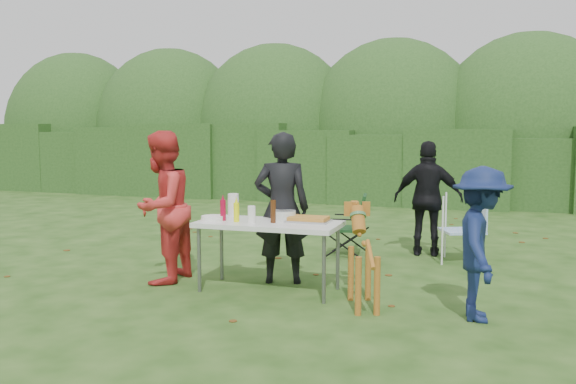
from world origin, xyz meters
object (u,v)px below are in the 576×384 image
(paper_towel_roll, at_px, (233,205))
(mustard_bottle, at_px, (236,212))
(person_red_jacket, at_px, (162,207))
(child, at_px, (481,244))
(beer_bottle, at_px, (273,211))
(folding_table, at_px, (269,227))
(person_cook, at_px, (282,208))
(camping_chair, at_px, (347,225))
(ketchup_bottle, at_px, (223,210))
(dog, at_px, (364,259))
(lawn_chair, at_px, (462,228))
(person_black_puffy, at_px, (428,199))

(paper_towel_roll, bearing_deg, mustard_bottle, -60.80)
(person_red_jacket, bearing_deg, child, 85.06)
(child, height_order, beer_bottle, child)
(folding_table, xyz_separation_m, person_cook, (0.02, 0.37, 0.15))
(person_red_jacket, relative_size, camping_chair, 2.00)
(ketchup_bottle, bearing_deg, paper_towel_roll, 89.51)
(folding_table, bearing_deg, camping_chair, 79.28)
(dog, height_order, beer_bottle, beer_bottle)
(lawn_chair, bearing_deg, ketchup_bottle, 18.83)
(folding_table, xyz_separation_m, dog, (1.07, -0.28, -0.21))
(camping_chair, distance_m, beer_bottle, 2.11)
(camping_chair, xyz_separation_m, paper_towel_roll, (-0.87, -1.80, 0.45))
(child, bearing_deg, person_red_jacket, 79.94)
(folding_table, height_order, person_red_jacket, person_red_jacket)
(person_black_puffy, xyz_separation_m, camping_chair, (-1.03, -0.39, -0.35))
(person_red_jacket, height_order, person_black_puffy, person_red_jacket)
(person_red_jacket, distance_m, person_black_puffy, 3.60)
(folding_table, xyz_separation_m, person_black_puffy, (1.41, 2.38, 0.09))
(folding_table, bearing_deg, person_red_jacket, -178.69)
(person_cook, relative_size, paper_towel_roll, 6.47)
(folding_table, height_order, ketchup_bottle, ketchup_bottle)
(person_black_puffy, relative_size, mustard_bottle, 7.77)
(ketchup_bottle, distance_m, beer_bottle, 0.56)
(person_cook, bearing_deg, dog, 131.06)
(mustard_bottle, height_order, ketchup_bottle, ketchup_bottle)
(dog, bearing_deg, child, -112.35)
(person_cook, xyz_separation_m, beer_bottle, (0.05, -0.41, 0.02))
(ketchup_bottle, relative_size, beer_bottle, 0.92)
(person_red_jacket, bearing_deg, camping_chair, 140.91)
(person_cook, height_order, lawn_chair, person_cook)
(child, xyz_separation_m, beer_bottle, (-2.08, 0.27, 0.17))
(paper_towel_roll, bearing_deg, beer_bottle, -23.37)
(person_cook, relative_size, lawn_chair, 1.88)
(child, bearing_deg, dog, 83.02)
(folding_table, height_order, child, child)
(person_red_jacket, height_order, lawn_chair, person_red_jacket)
(lawn_chair, relative_size, mustard_bottle, 4.48)
(ketchup_bottle, bearing_deg, lawn_chair, 42.29)
(person_black_puffy, height_order, lawn_chair, person_black_puffy)
(person_cook, xyz_separation_m, mustard_bottle, (-0.34, -0.47, -0.00))
(person_cook, distance_m, ketchup_bottle, 0.67)
(beer_bottle, bearing_deg, mustard_bottle, -171.71)
(paper_towel_roll, bearing_deg, folding_table, -21.69)
(folding_table, height_order, beer_bottle, beer_bottle)
(folding_table, xyz_separation_m, child, (2.14, -0.32, 0.01))
(person_cook, bearing_deg, person_black_puffy, -141.88)
(person_cook, height_order, beer_bottle, person_cook)
(camping_chair, distance_m, lawn_chair, 1.50)
(person_black_puffy, relative_size, beer_bottle, 6.48)
(dog, bearing_deg, camping_chair, -3.58)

